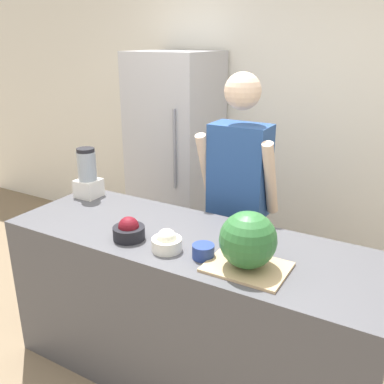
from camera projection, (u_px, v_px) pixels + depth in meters
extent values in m
cube|color=white|center=(291.00, 118.00, 3.56)|extent=(8.00, 0.06, 2.60)
cube|color=#4C4C51|center=(189.00, 308.00, 2.47)|extent=(2.10, 0.72, 0.91)
cube|color=#B7B7BC|center=(176.00, 159.00, 3.81)|extent=(0.66, 0.65, 1.83)
cylinder|color=gray|center=(174.00, 150.00, 3.37)|extent=(0.02, 0.02, 0.64)
cube|color=#333338|center=(236.00, 268.00, 2.97)|extent=(0.28, 0.18, 0.84)
cube|color=#284C8C|center=(240.00, 170.00, 2.73)|extent=(0.37, 0.22, 0.59)
sphere|color=beige|center=(243.00, 91.00, 2.56)|extent=(0.23, 0.23, 0.23)
cylinder|color=beige|center=(206.00, 168.00, 2.81)|extent=(0.07, 0.24, 0.50)
cylinder|color=beige|center=(270.00, 179.00, 2.60)|extent=(0.07, 0.24, 0.50)
cube|color=tan|center=(247.00, 267.00, 2.00)|extent=(0.38, 0.29, 0.01)
sphere|color=#2D6B33|center=(248.00, 240.00, 1.95)|extent=(0.27, 0.27, 0.27)
cylinder|color=black|center=(129.00, 233.00, 2.29)|extent=(0.17, 0.17, 0.07)
sphere|color=maroon|center=(129.00, 227.00, 2.27)|extent=(0.11, 0.11, 0.11)
cylinder|color=white|center=(167.00, 244.00, 2.16)|extent=(0.15, 0.15, 0.07)
sphere|color=white|center=(167.00, 239.00, 2.15)|extent=(0.10, 0.10, 0.10)
cylinder|color=navy|center=(203.00, 251.00, 2.09)|extent=(0.11, 0.11, 0.07)
cube|color=silver|center=(89.00, 188.00, 2.89)|extent=(0.15, 0.15, 0.12)
cylinder|color=#99A3AD|center=(87.00, 166.00, 2.84)|extent=(0.12, 0.12, 0.19)
cylinder|color=black|center=(85.00, 150.00, 2.80)|extent=(0.12, 0.12, 0.02)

